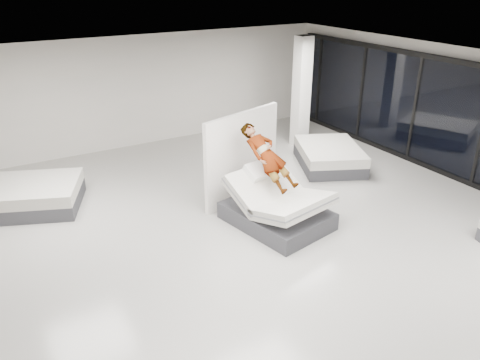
{
  "coord_description": "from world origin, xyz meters",
  "views": [
    {
      "loc": [
        -4.26,
        -6.12,
        4.87
      ],
      "look_at": [
        0.06,
        1.26,
        1.0
      ],
      "focal_mm": 35.0,
      "sensor_mm": 36.0,
      "label": 1
    }
  ],
  "objects_px": {
    "flat_bed_right_far": "(329,156)",
    "flat_bed_left_far": "(29,196)",
    "hero_bed": "(277,207)",
    "divider_panel": "(242,157)",
    "person": "(268,165)",
    "column": "(301,93)",
    "remote": "(287,176)"
  },
  "relations": [
    {
      "from": "hero_bed",
      "to": "flat_bed_right_far",
      "type": "distance_m",
      "value": 3.55
    },
    {
      "from": "flat_bed_left_far",
      "to": "column",
      "type": "xyz_separation_m",
      "value": [
        7.61,
        0.27,
        1.31
      ]
    },
    {
      "from": "hero_bed",
      "to": "column",
      "type": "distance_m",
      "value": 5.04
    },
    {
      "from": "flat_bed_right_far",
      "to": "flat_bed_left_far",
      "type": "distance_m",
      "value": 7.47
    },
    {
      "from": "remote",
      "to": "divider_panel",
      "type": "height_order",
      "value": "divider_panel"
    },
    {
      "from": "person",
      "to": "column",
      "type": "bearing_deg",
      "value": 33.96
    },
    {
      "from": "person",
      "to": "flat_bed_right_far",
      "type": "height_order",
      "value": "person"
    },
    {
      "from": "flat_bed_left_far",
      "to": "flat_bed_right_far",
      "type": "bearing_deg",
      "value": -11.26
    },
    {
      "from": "remote",
      "to": "column",
      "type": "bearing_deg",
      "value": 38.96
    },
    {
      "from": "remote",
      "to": "column",
      "type": "height_order",
      "value": "column"
    },
    {
      "from": "hero_bed",
      "to": "person",
      "type": "xyz_separation_m",
      "value": [
        -0.06,
        0.3,
        0.84
      ]
    },
    {
      "from": "divider_panel",
      "to": "remote",
      "type": "bearing_deg",
      "value": -97.48
    },
    {
      "from": "divider_panel",
      "to": "column",
      "type": "bearing_deg",
      "value": 17.34
    },
    {
      "from": "divider_panel",
      "to": "column",
      "type": "distance_m",
      "value": 4.0
    },
    {
      "from": "hero_bed",
      "to": "flat_bed_right_far",
      "type": "bearing_deg",
      "value": 32.21
    },
    {
      "from": "hero_bed",
      "to": "divider_panel",
      "type": "distance_m",
      "value": 1.55
    },
    {
      "from": "hero_bed",
      "to": "column",
      "type": "xyz_separation_m",
      "value": [
        3.28,
        3.62,
        1.21
      ]
    },
    {
      "from": "flat_bed_left_far",
      "to": "column",
      "type": "distance_m",
      "value": 7.73
    },
    {
      "from": "flat_bed_right_far",
      "to": "hero_bed",
      "type": "bearing_deg",
      "value": -147.79
    },
    {
      "from": "divider_panel",
      "to": "flat_bed_left_far",
      "type": "bearing_deg",
      "value": 139.29
    },
    {
      "from": "person",
      "to": "column",
      "type": "distance_m",
      "value": 4.73
    },
    {
      "from": "divider_panel",
      "to": "flat_bed_right_far",
      "type": "relative_size",
      "value": 0.9
    },
    {
      "from": "hero_bed",
      "to": "person",
      "type": "relative_size",
      "value": 1.39
    },
    {
      "from": "person",
      "to": "column",
      "type": "xyz_separation_m",
      "value": [
        3.34,
        3.32,
        0.37
      ]
    },
    {
      "from": "remote",
      "to": "column",
      "type": "xyz_separation_m",
      "value": [
        3.06,
        3.62,
        0.57
      ]
    },
    {
      "from": "flat_bed_left_far",
      "to": "divider_panel",
      "type": "bearing_deg",
      "value": -24.15
    },
    {
      "from": "flat_bed_right_far",
      "to": "remote",
      "type": "bearing_deg",
      "value": -145.77
    },
    {
      "from": "divider_panel",
      "to": "flat_bed_right_far",
      "type": "height_order",
      "value": "divider_panel"
    },
    {
      "from": "hero_bed",
      "to": "divider_panel",
      "type": "height_order",
      "value": "divider_panel"
    },
    {
      "from": "column",
      "to": "remote",
      "type": "bearing_deg",
      "value": -130.21
    },
    {
      "from": "person",
      "to": "remote",
      "type": "bearing_deg",
      "value": -57.85
    },
    {
      "from": "person",
      "to": "remote",
      "type": "xyz_separation_m",
      "value": [
        0.28,
        -0.3,
        -0.19
      ]
    }
  ]
}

